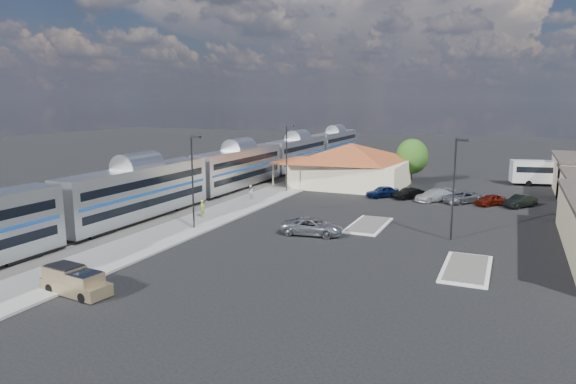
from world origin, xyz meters
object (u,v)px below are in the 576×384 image
at_px(station_depot, 350,165).
at_px(pickup_truck, 76,282).
at_px(coach_bus, 552,172).
at_px(suv, 312,227).

height_order(station_depot, pickup_truck, station_depot).
relative_size(pickup_truck, coach_bus, 0.44).
relative_size(station_depot, suv, 3.27).
height_order(pickup_truck, coach_bus, coach_bus).
xyz_separation_m(pickup_truck, suv, (8.61, 19.69, -0.02)).
distance_m(pickup_truck, suv, 21.49).
height_order(pickup_truck, suv, pickup_truck).
bearing_deg(suv, coach_bus, -36.50).
distance_m(station_depot, pickup_truck, 47.24).
relative_size(pickup_truck, suv, 0.90).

